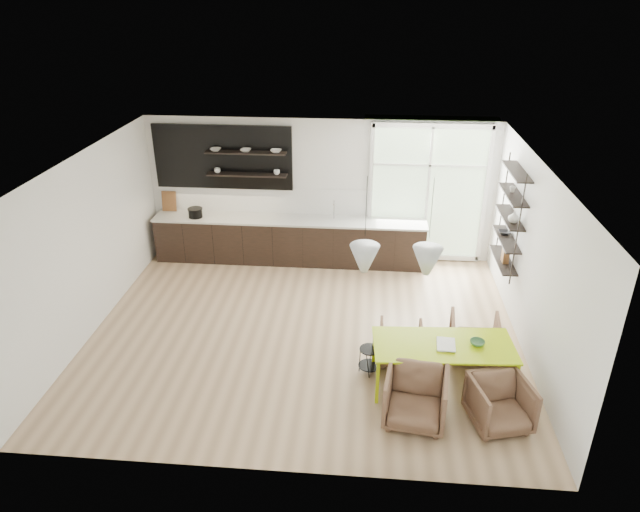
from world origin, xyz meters
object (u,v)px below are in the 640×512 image
at_px(armchair_back_left, 400,343).
at_px(wire_stool, 370,357).
at_px(armchair_front_right, 500,404).
at_px(dining_table, 443,347).
at_px(armchair_back_right, 474,338).
at_px(armchair_front_left, 416,397).

relative_size(armchair_back_left, wire_stool, 1.60).
height_order(armchair_back_left, armchair_front_right, armchair_front_right).
bearing_deg(armchair_front_right, wire_stool, 135.37).
distance_m(armchair_back_left, wire_stool, 0.58).
bearing_deg(dining_table, wire_stool, 163.66).
height_order(armchair_back_left, armchair_back_right, armchair_back_right).
bearing_deg(armchair_front_left, dining_table, 69.06).
bearing_deg(armchair_back_right, armchair_front_left, 63.13).
xyz_separation_m(armchair_back_right, armchair_front_right, (0.11, -1.51, -0.00)).
bearing_deg(armchair_back_left, armchair_front_right, 135.20).
xyz_separation_m(dining_table, armchair_back_left, (-0.55, 0.59, -0.36)).
relative_size(armchair_back_right, armchair_front_right, 1.01).
relative_size(dining_table, armchair_back_right, 2.69).
distance_m(armchair_back_left, armchair_back_right, 1.14).
relative_size(armchair_back_left, armchair_front_left, 0.82).
bearing_deg(armchair_back_left, armchair_back_right, -168.37).
bearing_deg(armchair_back_right, wire_stool, 24.93).
height_order(armchair_front_right, wire_stool, armchair_front_right).
xyz_separation_m(armchair_back_right, armchair_front_left, (-0.98, -1.52, 0.03)).
height_order(armchair_back_left, armchair_front_left, armchair_front_left).
bearing_deg(armchair_back_left, wire_stool, 39.65).
bearing_deg(dining_table, armchair_back_right, 50.09).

